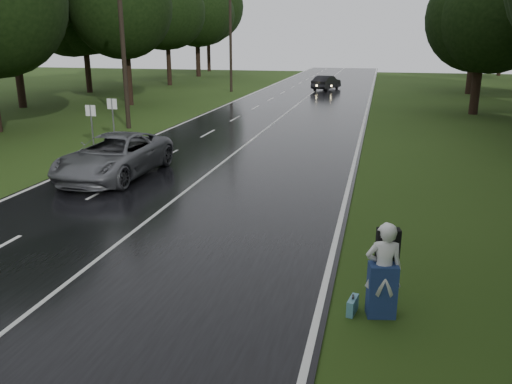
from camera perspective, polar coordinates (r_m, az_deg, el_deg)
ground at (r=12.16m, az=-22.60°, el=-11.40°), size 160.00×160.00×0.00m
road at (r=29.80m, az=0.14°, el=6.22°), size 12.00×140.00×0.04m
lane_center at (r=29.79m, az=0.14°, el=6.27°), size 0.12×140.00×0.01m
grey_car at (r=21.56m, az=-15.43°, el=3.87°), size 2.96×6.17×1.70m
far_car at (r=57.17m, az=7.80°, el=11.92°), size 2.88×4.85×1.51m
hitchhiker at (r=10.75m, az=13.93°, el=-8.70°), size 0.82×0.77×2.03m
suitcase at (r=11.04m, az=10.64°, el=-12.26°), size 0.23×0.50×0.34m
utility_pole_mid at (r=33.53m, az=-13.90°, el=6.88°), size 1.80×0.28×9.24m
utility_pole_far at (r=55.03m, az=-2.76°, el=11.04°), size 1.80×0.28×10.72m
road_sign_a at (r=27.43m, az=-17.49°, el=4.47°), size 0.54×0.10×2.26m
road_sign_b at (r=29.27m, az=-15.35°, el=5.39°), size 0.56×0.10×2.34m
tree_left_e at (r=45.31m, az=-13.72°, el=9.36°), size 9.04×9.04×14.12m
tree_left_f at (r=63.51m, az=-9.52°, el=11.60°), size 9.76×9.76×15.26m
tree_right_e at (r=41.91m, az=22.87°, el=7.96°), size 7.55×7.55×11.80m
tree_right_f at (r=57.03m, az=22.44°, el=10.02°), size 9.30×9.30×14.54m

